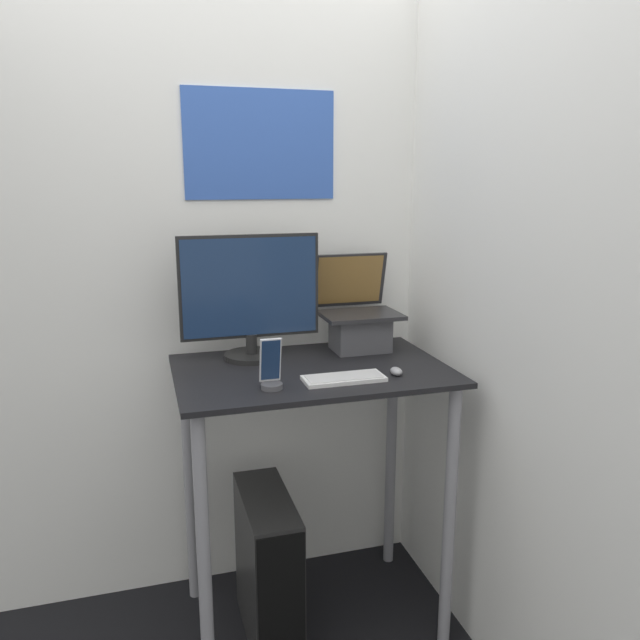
# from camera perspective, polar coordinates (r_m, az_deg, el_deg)

# --- Properties ---
(wall_back) EXTENTS (6.00, 0.06, 2.60)m
(wall_back) POSITION_cam_1_polar(r_m,az_deg,el_deg) (2.65, -3.20, 3.14)
(wall_back) COLOR white
(wall_back) RESTS_ON ground_plane
(wall_side_right) EXTENTS (0.05, 6.00, 2.60)m
(wall_side_right) POSITION_cam_1_polar(r_m,az_deg,el_deg) (2.19, 16.49, 0.54)
(wall_side_right) COLOR white
(wall_side_right) RESTS_ON ground_plane
(desk) EXTENTS (1.00, 0.66, 1.06)m
(desk) POSITION_cam_1_polar(r_m,az_deg,el_deg) (2.39, -0.75, -9.47)
(desk) COLOR black
(desk) RESTS_ON ground_plane
(laptop) EXTENTS (0.31, 0.29, 0.38)m
(laptop) POSITION_cam_1_polar(r_m,az_deg,el_deg) (2.54, 3.57, -0.32)
(laptop) COLOR #4C4C51
(laptop) RESTS_ON desk
(monitor) EXTENTS (0.54, 0.21, 0.48)m
(monitor) POSITION_cam_1_polar(r_m,az_deg,el_deg) (2.39, -6.39, 1.84)
(monitor) COLOR black
(monitor) RESTS_ON desk
(keyboard) EXTENTS (0.28, 0.12, 0.02)m
(keyboard) POSITION_cam_1_polar(r_m,az_deg,el_deg) (2.17, 2.19, -5.34)
(keyboard) COLOR white
(keyboard) RESTS_ON desk
(mouse) EXTENTS (0.04, 0.06, 0.03)m
(mouse) POSITION_cam_1_polar(r_m,az_deg,el_deg) (2.24, 6.99, -4.68)
(mouse) COLOR #99999E
(mouse) RESTS_ON desk
(cell_phone) EXTENTS (0.07, 0.07, 0.17)m
(cell_phone) POSITION_cam_1_polar(r_m,az_deg,el_deg) (2.09, -4.49, -4.80)
(cell_phone) COLOR #4C4C51
(cell_phone) RESTS_ON desk
(computer_tower) EXTENTS (0.18, 0.48, 0.59)m
(computer_tower) POSITION_cam_1_polar(r_m,az_deg,el_deg) (2.57, -4.79, -21.65)
(computer_tower) COLOR black
(computer_tower) RESTS_ON ground_plane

